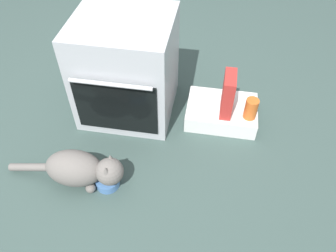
# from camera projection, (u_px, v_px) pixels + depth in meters

# --- Properties ---
(ground) EXTENTS (8.00, 8.00, 0.00)m
(ground) POSITION_uv_depth(u_px,v_px,m) (129.00, 154.00, 2.08)
(ground) COLOR #384C47
(oven) EXTENTS (0.59, 0.60, 0.67)m
(oven) POSITION_uv_depth(u_px,v_px,m) (126.00, 68.00, 2.13)
(oven) COLOR #B7BABF
(oven) RESTS_ON ground
(pantry_cabinet) EXTENTS (0.46, 0.33, 0.12)m
(pantry_cabinet) POSITION_uv_depth(u_px,v_px,m) (221.00, 112.00, 2.25)
(pantry_cabinet) COLOR white
(pantry_cabinet) RESTS_ON ground
(food_bowl) EXTENTS (0.13, 0.13, 0.08)m
(food_bowl) POSITION_uv_depth(u_px,v_px,m) (108.00, 181.00, 1.90)
(food_bowl) COLOR #4C7AB7
(food_bowl) RESTS_ON ground
(cat) EXTENTS (0.69, 0.21, 0.23)m
(cat) POSITION_uv_depth(u_px,v_px,m) (81.00, 169.00, 1.85)
(cat) COLOR slate
(cat) RESTS_ON ground
(sauce_jar) EXTENTS (0.08, 0.08, 0.14)m
(sauce_jar) POSITION_uv_depth(u_px,v_px,m) (251.00, 109.00, 2.08)
(sauce_jar) COLOR #D16023
(sauce_jar) RESTS_ON pantry_cabinet
(cereal_box) EXTENTS (0.07, 0.18, 0.28)m
(cereal_box) POSITION_uv_depth(u_px,v_px,m) (228.00, 94.00, 2.07)
(cereal_box) COLOR #B72D28
(cereal_box) RESTS_ON pantry_cabinet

